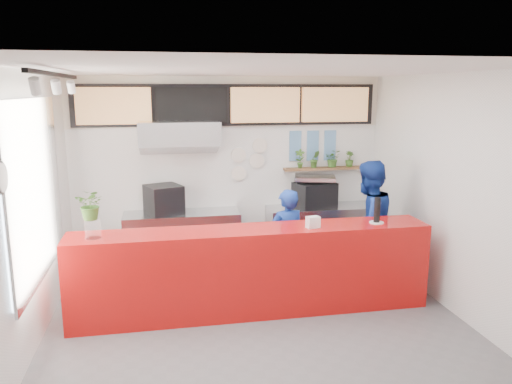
# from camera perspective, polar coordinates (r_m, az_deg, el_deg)

# --- Properties ---
(floor) EXTENTS (5.00, 5.00, 0.00)m
(floor) POSITION_cam_1_polar(r_m,az_deg,el_deg) (6.23, 0.32, -15.00)
(floor) COLOR slate
(floor) RESTS_ON ground
(ceiling) EXTENTS (5.00, 5.00, 0.00)m
(ceiling) POSITION_cam_1_polar(r_m,az_deg,el_deg) (5.57, 0.35, 13.78)
(ceiling) COLOR silver
(wall_back) EXTENTS (5.00, 0.00, 5.00)m
(wall_back) POSITION_cam_1_polar(r_m,az_deg,el_deg) (8.13, -3.08, 2.49)
(wall_back) COLOR white
(wall_back) RESTS_ON ground
(wall_left) EXTENTS (0.00, 5.00, 5.00)m
(wall_left) POSITION_cam_1_polar(r_m,az_deg,el_deg) (5.79, -24.77, -2.35)
(wall_left) COLOR white
(wall_left) RESTS_ON ground
(wall_right) EXTENTS (0.00, 5.00, 5.00)m
(wall_right) POSITION_cam_1_polar(r_m,az_deg,el_deg) (6.65, 21.97, -0.41)
(wall_right) COLOR white
(wall_right) RESTS_ON ground
(service_counter) EXTENTS (4.50, 0.60, 1.10)m
(service_counter) POSITION_cam_1_polar(r_m,az_deg,el_deg) (6.37, -0.38, -8.98)
(service_counter) COLOR #B60E0D
(service_counter) RESTS_ON ground
(cream_band) EXTENTS (5.00, 0.02, 0.80)m
(cream_band) POSITION_cam_1_polar(r_m,az_deg,el_deg) (8.02, -3.15, 10.26)
(cream_band) COLOR beige
(cream_band) RESTS_ON wall_back
(prep_bench) EXTENTS (1.80, 0.60, 0.90)m
(prep_bench) POSITION_cam_1_polar(r_m,az_deg,el_deg) (8.01, -8.40, -5.48)
(prep_bench) COLOR #B2B5BA
(prep_bench) RESTS_ON ground
(panini_oven) EXTENTS (0.65, 0.65, 0.45)m
(panini_oven) POSITION_cam_1_polar(r_m,az_deg,el_deg) (7.84, -10.50, -0.85)
(panini_oven) COLOR black
(panini_oven) RESTS_ON prep_bench
(extraction_hood) EXTENTS (1.20, 0.70, 0.35)m
(extraction_hood) POSITION_cam_1_polar(r_m,az_deg,el_deg) (7.64, -8.76, 6.69)
(extraction_hood) COLOR #B2B5BA
(extraction_hood) RESTS_ON ceiling
(hood_lip) EXTENTS (1.20, 0.69, 0.31)m
(hood_lip) POSITION_cam_1_polar(r_m,az_deg,el_deg) (7.66, -8.72, 5.20)
(hood_lip) COLOR #B2B5BA
(hood_lip) RESTS_ON ceiling
(right_bench) EXTENTS (1.80, 0.60, 0.90)m
(right_bench) POSITION_cam_1_polar(r_m,az_deg,el_deg) (8.41, 7.49, -4.62)
(right_bench) COLOR #B2B5BA
(right_bench) RESTS_ON ground
(espresso_machine) EXTENTS (0.72, 0.60, 0.40)m
(espresso_machine) POSITION_cam_1_polar(r_m,az_deg,el_deg) (8.21, 6.71, -0.31)
(espresso_machine) COLOR black
(espresso_machine) RESTS_ON right_bench
(espresso_tray) EXTENTS (0.75, 0.61, 0.06)m
(espresso_tray) POSITION_cam_1_polar(r_m,az_deg,el_deg) (8.16, 6.76, 1.60)
(espresso_tray) COLOR #B0B4B8
(espresso_tray) RESTS_ON espresso_machine
(herb_shelf) EXTENTS (1.40, 0.18, 0.04)m
(herb_shelf) POSITION_cam_1_polar(r_m,az_deg,el_deg) (8.40, 7.90, 2.69)
(herb_shelf) COLOR brown
(herb_shelf) RESTS_ON wall_back
(menu_board_far_left) EXTENTS (1.10, 0.10, 0.55)m
(menu_board_far_left) POSITION_cam_1_polar(r_m,az_deg,el_deg) (7.87, -15.94, 9.44)
(menu_board_far_left) COLOR tan
(menu_board_far_left) RESTS_ON wall_back
(menu_board_mid_left) EXTENTS (1.10, 0.10, 0.55)m
(menu_board_mid_left) POSITION_cam_1_polar(r_m,az_deg,el_deg) (7.86, -7.37, 9.79)
(menu_board_mid_left) COLOR black
(menu_board_mid_left) RESTS_ON wall_back
(menu_board_mid_right) EXTENTS (1.10, 0.10, 0.55)m
(menu_board_mid_right) POSITION_cam_1_polar(r_m,az_deg,el_deg) (8.01, 1.06, 9.91)
(menu_board_mid_right) COLOR tan
(menu_board_mid_right) RESTS_ON wall_back
(menu_board_far_right) EXTENTS (1.10, 0.10, 0.55)m
(menu_board_far_right) POSITION_cam_1_polar(r_m,az_deg,el_deg) (8.33, 9.01, 9.84)
(menu_board_far_right) COLOR tan
(menu_board_far_right) RESTS_ON wall_back
(soffit) EXTENTS (4.80, 0.04, 0.65)m
(soffit) POSITION_cam_1_polar(r_m,az_deg,el_deg) (8.00, -3.12, 9.89)
(soffit) COLOR black
(soffit) RESTS_ON wall_back
(window_pane) EXTENTS (0.04, 2.20, 1.90)m
(window_pane) POSITION_cam_1_polar(r_m,az_deg,el_deg) (6.02, -23.99, 0.18)
(window_pane) COLOR silver
(window_pane) RESTS_ON wall_left
(window_frame) EXTENTS (0.03, 2.30, 2.00)m
(window_frame) POSITION_cam_1_polar(r_m,az_deg,el_deg) (6.02, -23.80, 0.19)
(window_frame) COLOR #B2B5BA
(window_frame) RESTS_ON wall_left
(wall_clock_face) EXTENTS (0.02, 0.26, 0.26)m
(wall_clock_face) POSITION_cam_1_polar(r_m,az_deg,el_deg) (4.81, -27.00, 1.49)
(wall_clock_face) COLOR white
(wall_clock_face) RESTS_ON wall_left
(track_rail) EXTENTS (0.05, 2.40, 0.04)m
(track_rail) POSITION_cam_1_polar(r_m,az_deg,el_deg) (5.56, -21.96, 12.35)
(track_rail) COLOR black
(track_rail) RESTS_ON ceiling
(dec_plate_a) EXTENTS (0.24, 0.03, 0.24)m
(dec_plate_a) POSITION_cam_1_polar(r_m,az_deg,el_deg) (8.09, -2.01, 4.24)
(dec_plate_a) COLOR silver
(dec_plate_a) RESTS_ON wall_back
(dec_plate_b) EXTENTS (0.24, 0.03, 0.24)m
(dec_plate_b) POSITION_cam_1_polar(r_m,az_deg,el_deg) (8.15, 0.08, 3.60)
(dec_plate_b) COLOR silver
(dec_plate_b) RESTS_ON wall_back
(dec_plate_c) EXTENTS (0.24, 0.03, 0.24)m
(dec_plate_c) POSITION_cam_1_polar(r_m,az_deg,el_deg) (8.13, -2.00, 2.14)
(dec_plate_c) COLOR silver
(dec_plate_c) RESTS_ON wall_back
(dec_plate_d) EXTENTS (0.24, 0.03, 0.24)m
(dec_plate_d) POSITION_cam_1_polar(r_m,az_deg,el_deg) (8.13, 0.43, 5.35)
(dec_plate_d) COLOR silver
(dec_plate_d) RESTS_ON wall_back
(photo_frame_a) EXTENTS (0.20, 0.02, 0.25)m
(photo_frame_a) POSITION_cam_1_polar(r_m,az_deg,el_deg) (8.27, 4.52, 6.11)
(photo_frame_a) COLOR #598CBF
(photo_frame_a) RESTS_ON wall_back
(photo_frame_b) EXTENTS (0.20, 0.02, 0.25)m
(photo_frame_b) POSITION_cam_1_polar(r_m,az_deg,el_deg) (8.35, 6.52, 6.13)
(photo_frame_b) COLOR #598CBF
(photo_frame_b) RESTS_ON wall_back
(photo_frame_c) EXTENTS (0.20, 0.02, 0.25)m
(photo_frame_c) POSITION_cam_1_polar(r_m,az_deg,el_deg) (8.45, 8.47, 6.14)
(photo_frame_c) COLOR #598CBF
(photo_frame_c) RESTS_ON wall_back
(photo_frame_d) EXTENTS (0.20, 0.02, 0.25)m
(photo_frame_d) POSITION_cam_1_polar(r_m,az_deg,el_deg) (8.30, 4.49, 4.40)
(photo_frame_d) COLOR #598CBF
(photo_frame_d) RESTS_ON wall_back
(photo_frame_e) EXTENTS (0.20, 0.02, 0.25)m
(photo_frame_e) POSITION_cam_1_polar(r_m,az_deg,el_deg) (8.38, 6.48, 4.43)
(photo_frame_e) COLOR #598CBF
(photo_frame_e) RESTS_ON wall_back
(photo_frame_f) EXTENTS (0.20, 0.02, 0.25)m
(photo_frame_f) POSITION_cam_1_polar(r_m,az_deg,el_deg) (8.47, 8.42, 4.46)
(photo_frame_f) COLOR #598CBF
(photo_frame_f) RESTS_ON wall_back
(staff_center) EXTENTS (0.61, 0.47, 1.47)m
(staff_center) POSITION_cam_1_polar(r_m,az_deg,el_deg) (6.92, 3.48, -5.67)
(staff_center) COLOR navy
(staff_center) RESTS_ON ground
(staff_right) EXTENTS (1.10, 1.00, 1.82)m
(staff_right) POSITION_cam_1_polar(r_m,az_deg,el_deg) (7.29, 12.60, -3.60)
(staff_right) COLOR navy
(staff_right) RESTS_ON ground
(herb_a) EXTENTS (0.19, 0.16, 0.31)m
(herb_a) POSITION_cam_1_polar(r_m,az_deg,el_deg) (8.25, 5.03, 3.83)
(herb_a) COLOR #386423
(herb_a) RESTS_ON herb_shelf
(herb_b) EXTENTS (0.16, 0.13, 0.29)m
(herb_b) POSITION_cam_1_polar(r_m,az_deg,el_deg) (8.32, 6.75, 3.77)
(herb_b) COLOR #386423
(herb_b) RESTS_ON herb_shelf
(herb_c) EXTENTS (0.31, 0.29, 0.29)m
(herb_c) POSITION_cam_1_polar(r_m,az_deg,el_deg) (8.42, 8.80, 3.82)
(herb_c) COLOR #386423
(herb_c) RESTS_ON herb_shelf
(herb_d) EXTENTS (0.16, 0.14, 0.26)m
(herb_d) POSITION_cam_1_polar(r_m,az_deg,el_deg) (8.53, 10.63, 3.74)
(herb_d) COLOR #386423
(herb_d) RESTS_ON herb_shelf
(glass_vase) EXTENTS (0.22, 0.22, 0.22)m
(glass_vase) POSITION_cam_1_polar(r_m,az_deg,el_deg) (6.08, -18.15, -4.02)
(glass_vase) COLOR silver
(glass_vase) RESTS_ON service_counter
(basil_vase) EXTENTS (0.40, 0.37, 0.36)m
(basil_vase) POSITION_cam_1_polar(r_m,az_deg,el_deg) (6.01, -18.32, -1.36)
(basil_vase) COLOR #386423
(basil_vase) RESTS_ON glass_vase
(napkin_holder) EXTENTS (0.18, 0.14, 0.14)m
(napkin_holder) POSITION_cam_1_polar(r_m,az_deg,el_deg) (6.26, 6.53, -3.45)
(napkin_holder) COLOR white
(napkin_holder) RESTS_ON service_counter
(white_plate) EXTENTS (0.19, 0.19, 0.01)m
(white_plate) POSITION_cam_1_polar(r_m,az_deg,el_deg) (6.63, 13.60, -3.41)
(white_plate) COLOR white
(white_plate) RESTS_ON service_counter
(pepper_mill) EXTENTS (0.08, 0.08, 0.32)m
(pepper_mill) POSITION_cam_1_polar(r_m,az_deg,el_deg) (6.59, 13.67, -1.99)
(pepper_mill) COLOR black
(pepper_mill) RESTS_ON white_plate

